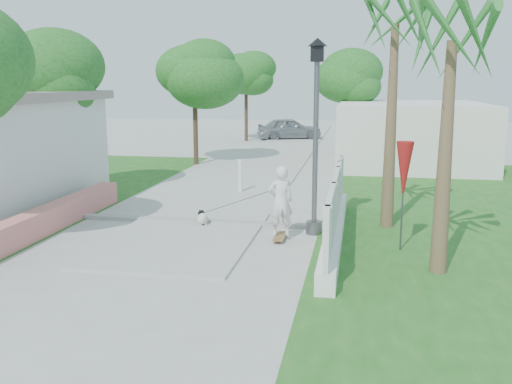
% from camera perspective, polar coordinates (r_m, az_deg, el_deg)
% --- Properties ---
extents(ground, '(90.00, 90.00, 0.00)m').
position_cam_1_polar(ground, '(9.07, -16.30, -12.17)').
color(ground, '#B7B7B2').
rests_on(ground, ground).
extents(path_strip, '(3.20, 36.00, 0.06)m').
position_cam_1_polar(path_strip, '(27.90, 2.26, 3.86)').
color(path_strip, '#B7B7B2').
rests_on(path_strip, ground).
extents(curb, '(6.50, 0.25, 0.10)m').
position_cam_1_polar(curb, '(14.38, -5.65, -2.93)').
color(curb, '#999993').
rests_on(curb, ground).
extents(grass_right, '(8.00, 20.00, 0.01)m').
position_cam_1_polar(grass_right, '(16.11, 21.24, -2.29)').
color(grass_right, '#225B1C').
rests_on(grass_right, ground).
extents(pink_wall, '(0.45, 8.20, 0.80)m').
position_cam_1_polar(pink_wall, '(13.49, -22.25, -3.51)').
color(pink_wall, tan).
rests_on(pink_wall, ground).
extents(lattice_fence, '(0.35, 7.00, 1.50)m').
position_cam_1_polar(lattice_fence, '(12.77, 7.90, -2.49)').
color(lattice_fence, white).
rests_on(lattice_fence, ground).
extents(building_right, '(6.00, 8.00, 2.60)m').
position_cam_1_polar(building_right, '(25.59, 15.11, 5.70)').
color(building_right, silver).
rests_on(building_right, ground).
extents(street_lamp, '(0.44, 0.44, 4.44)m').
position_cam_1_polar(street_lamp, '(12.99, 6.00, 6.20)').
color(street_lamp, '#59595E').
rests_on(street_lamp, ground).
extents(bollard, '(0.14, 0.14, 1.09)m').
position_cam_1_polar(bollard, '(18.03, -1.59, 1.70)').
color(bollard, white).
rests_on(bollard, ground).
extents(patio_umbrella, '(0.36, 0.36, 2.30)m').
position_cam_1_polar(patio_umbrella, '(12.08, 14.58, 2.01)').
color(patio_umbrella, '#59595E').
rests_on(patio_umbrella, ground).
extents(tree_left_mid, '(3.20, 3.20, 4.85)m').
position_cam_1_polar(tree_left_mid, '(18.44, -20.52, 10.31)').
color(tree_left_mid, '#4C3826').
rests_on(tree_left_mid, ground).
extents(tree_path_left, '(3.40, 3.40, 5.23)m').
position_cam_1_polar(tree_path_left, '(24.38, -6.15, 11.70)').
color(tree_path_left, '#4C3826').
rests_on(tree_path_left, ground).
extents(tree_path_right, '(3.00, 3.00, 4.79)m').
position_cam_1_polar(tree_path_right, '(27.40, 9.11, 10.87)').
color(tree_path_right, '#4C3826').
rests_on(tree_path_right, ground).
extents(tree_path_far, '(3.20, 3.20, 5.17)m').
position_cam_1_polar(tree_path_far, '(34.05, -0.98, 11.55)').
color(tree_path_far, '#4C3826').
rests_on(tree_path_far, ground).
extents(palm_far, '(1.80, 1.80, 5.30)m').
position_cam_1_polar(palm_far, '(13.96, 13.72, 14.74)').
color(palm_far, brown).
rests_on(palm_far, ground).
extents(palm_near, '(1.80, 1.80, 4.70)m').
position_cam_1_polar(palm_near, '(10.73, 18.96, 12.85)').
color(palm_near, brown).
rests_on(palm_near, ground).
extents(skateboarder, '(2.37, 1.47, 1.68)m').
position_cam_1_polar(skateboarder, '(13.25, -1.21, -1.07)').
color(skateboarder, olive).
rests_on(skateboarder, ground).
extents(dog, '(0.40, 0.54, 0.39)m').
position_cam_1_polar(dog, '(14.03, -5.39, -2.59)').
color(dog, silver).
rests_on(dog, ground).
extents(parked_car, '(4.18, 2.76, 1.32)m').
position_cam_1_polar(parked_car, '(35.08, 3.37, 6.35)').
color(parked_car, '#9D9EA4').
rests_on(parked_car, ground).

